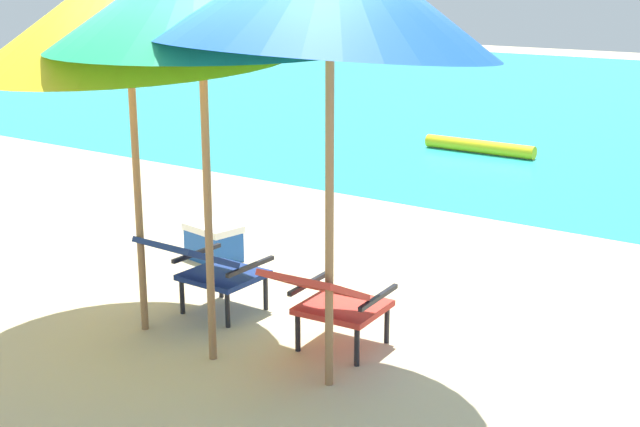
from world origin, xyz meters
The scene contains 6 objects.
ground_plane centered at (0.00, 4.00, 0.00)m, with size 40.00×40.00×0.00m, color #CCB78E.
swim_buoy centered at (-1.63, 6.53, 0.10)m, with size 0.18×0.18×1.60m, color yellow.
lounge_chair_left centered at (-0.58, -0.09, 0.40)m, with size 0.55×0.88×0.68m.
lounge_chair_right centered at (0.50, -0.11, 0.40)m, with size 0.61×0.91×0.68m.
beach_umbrella_left centered at (-0.81, -0.48, 2.17)m, with size 2.54×2.57×2.56m.
cooler_box centered at (-1.45, 0.94, 0.16)m, with size 0.52×0.39×0.32m.
Camera 1 is at (3.50, -4.41, 2.40)m, focal length 49.23 mm.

